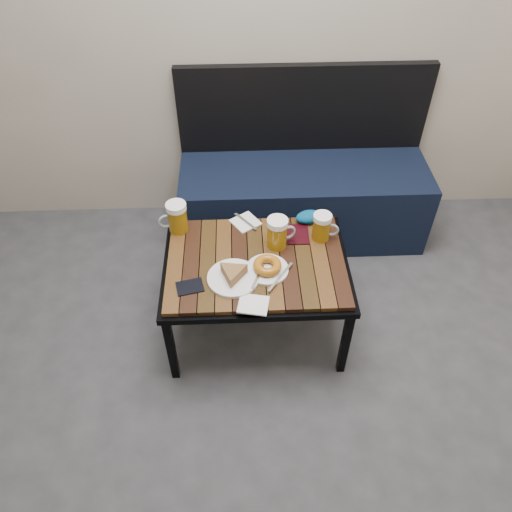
{
  "coord_description": "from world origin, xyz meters",
  "views": [
    {
      "loc": [
        -0.23,
        -0.56,
        2.06
      ],
      "look_at": [
        -0.17,
        1.02,
        0.5
      ],
      "focal_mm": 35.0,
      "sensor_mm": 36.0,
      "label": 1
    }
  ],
  "objects_px": {
    "bench": "(303,193)",
    "passport_burgundy": "(298,234)",
    "passport_navy": "(190,287)",
    "plate_bagel": "(267,267)",
    "knit_pouch": "(309,217)",
    "beer_mug_left": "(177,217)",
    "plate_pie": "(233,275)",
    "cafe_table": "(256,267)",
    "beer_mug_centre": "(278,233)",
    "beer_mug_right": "(322,227)"
  },
  "relations": [
    {
      "from": "bench",
      "to": "passport_burgundy",
      "type": "height_order",
      "value": "bench"
    },
    {
      "from": "plate_pie",
      "to": "passport_navy",
      "type": "bearing_deg",
      "value": -168.15
    },
    {
      "from": "beer_mug_centre",
      "to": "passport_burgundy",
      "type": "xyz_separation_m",
      "value": [
        0.1,
        0.07,
        -0.07
      ]
    },
    {
      "from": "plate_pie",
      "to": "knit_pouch",
      "type": "xyz_separation_m",
      "value": [
        0.37,
        0.37,
        0.0
      ]
    },
    {
      "from": "cafe_table",
      "to": "plate_pie",
      "type": "distance_m",
      "value": 0.17
    },
    {
      "from": "bench",
      "to": "beer_mug_right",
      "type": "bearing_deg",
      "value": -89.34
    },
    {
      "from": "passport_navy",
      "to": "beer_mug_right",
      "type": "bearing_deg",
      "value": 102.99
    },
    {
      "from": "beer_mug_centre",
      "to": "passport_burgundy",
      "type": "bearing_deg",
      "value": 16.08
    },
    {
      "from": "beer_mug_right",
      "to": "plate_pie",
      "type": "bearing_deg",
      "value": -137.66
    },
    {
      "from": "bench",
      "to": "knit_pouch",
      "type": "relative_size",
      "value": 11.08
    },
    {
      "from": "beer_mug_right",
      "to": "passport_navy",
      "type": "bearing_deg",
      "value": -142.96
    },
    {
      "from": "beer_mug_left",
      "to": "plate_bagel",
      "type": "height_order",
      "value": "beer_mug_left"
    },
    {
      "from": "plate_pie",
      "to": "cafe_table",
      "type": "bearing_deg",
      "value": 46.7
    },
    {
      "from": "knit_pouch",
      "to": "passport_burgundy",
      "type": "bearing_deg",
      "value": -122.4
    },
    {
      "from": "beer_mug_right",
      "to": "beer_mug_centre",
      "type": "bearing_deg",
      "value": -157.39
    },
    {
      "from": "beer_mug_centre",
      "to": "passport_navy",
      "type": "height_order",
      "value": "beer_mug_centre"
    },
    {
      "from": "bench",
      "to": "beer_mug_left",
      "type": "distance_m",
      "value": 0.89
    },
    {
      "from": "cafe_table",
      "to": "passport_burgundy",
      "type": "height_order",
      "value": "passport_burgundy"
    },
    {
      "from": "passport_navy",
      "to": "knit_pouch",
      "type": "distance_m",
      "value": 0.69
    },
    {
      "from": "bench",
      "to": "beer_mug_right",
      "type": "xyz_separation_m",
      "value": [
        0.01,
        -0.61,
        0.27
      ]
    },
    {
      "from": "passport_navy",
      "to": "passport_burgundy",
      "type": "relative_size",
      "value": 0.8
    },
    {
      "from": "beer_mug_right",
      "to": "passport_burgundy",
      "type": "xyz_separation_m",
      "value": [
        -0.11,
        0.03,
        -0.07
      ]
    },
    {
      "from": "beer_mug_left",
      "to": "plate_bagel",
      "type": "distance_m",
      "value": 0.51
    },
    {
      "from": "knit_pouch",
      "to": "beer_mug_centre",
      "type": "bearing_deg",
      "value": -135.06
    },
    {
      "from": "bench",
      "to": "plate_bagel",
      "type": "bearing_deg",
      "value": -107.69
    },
    {
      "from": "cafe_table",
      "to": "passport_burgundy",
      "type": "distance_m",
      "value": 0.27
    },
    {
      "from": "beer_mug_left",
      "to": "plate_pie",
      "type": "relative_size",
      "value": 0.68
    },
    {
      "from": "beer_mug_right",
      "to": "plate_pie",
      "type": "distance_m",
      "value": 0.49
    },
    {
      "from": "plate_bagel",
      "to": "knit_pouch",
      "type": "distance_m",
      "value": 0.39
    },
    {
      "from": "bench",
      "to": "passport_navy",
      "type": "height_order",
      "value": "bench"
    },
    {
      "from": "plate_pie",
      "to": "passport_burgundy",
      "type": "relative_size",
      "value": 1.59
    },
    {
      "from": "cafe_table",
      "to": "knit_pouch",
      "type": "height_order",
      "value": "knit_pouch"
    },
    {
      "from": "beer_mug_right",
      "to": "passport_navy",
      "type": "height_order",
      "value": "beer_mug_right"
    },
    {
      "from": "cafe_table",
      "to": "plate_bagel",
      "type": "bearing_deg",
      "value": -54.44
    },
    {
      "from": "cafe_table",
      "to": "beer_mug_centre",
      "type": "xyz_separation_m",
      "value": [
        0.1,
        0.1,
        0.12
      ]
    },
    {
      "from": "bench",
      "to": "beer_mug_right",
      "type": "height_order",
      "value": "bench"
    },
    {
      "from": "bench",
      "to": "passport_navy",
      "type": "distance_m",
      "value": 1.09
    },
    {
      "from": "beer_mug_left",
      "to": "passport_navy",
      "type": "distance_m",
      "value": 0.39
    },
    {
      "from": "cafe_table",
      "to": "beer_mug_right",
      "type": "xyz_separation_m",
      "value": [
        0.31,
        0.14,
        0.11
      ]
    },
    {
      "from": "plate_bagel",
      "to": "cafe_table",
      "type": "bearing_deg",
      "value": 125.56
    },
    {
      "from": "beer_mug_left",
      "to": "beer_mug_centre",
      "type": "relative_size",
      "value": 1.0
    },
    {
      "from": "cafe_table",
      "to": "knit_pouch",
      "type": "relative_size",
      "value": 6.65
    },
    {
      "from": "beer_mug_left",
      "to": "knit_pouch",
      "type": "height_order",
      "value": "beer_mug_left"
    },
    {
      "from": "plate_bagel",
      "to": "passport_navy",
      "type": "relative_size",
      "value": 2.04
    },
    {
      "from": "cafe_table",
      "to": "beer_mug_centre",
      "type": "relative_size",
      "value": 5.48
    },
    {
      "from": "beer_mug_centre",
      "to": "plate_pie",
      "type": "bearing_deg",
      "value": -152.1
    },
    {
      "from": "bench",
      "to": "plate_pie",
      "type": "xyz_separation_m",
      "value": [
        -0.41,
        -0.86,
        0.22
      ]
    },
    {
      "from": "plate_bagel",
      "to": "passport_navy",
      "type": "bearing_deg",
      "value": -165.97
    },
    {
      "from": "beer_mug_left",
      "to": "plate_pie",
      "type": "bearing_deg",
      "value": 115.51
    },
    {
      "from": "plate_bagel",
      "to": "knit_pouch",
      "type": "bearing_deg",
      "value": 55.97
    }
  ]
}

